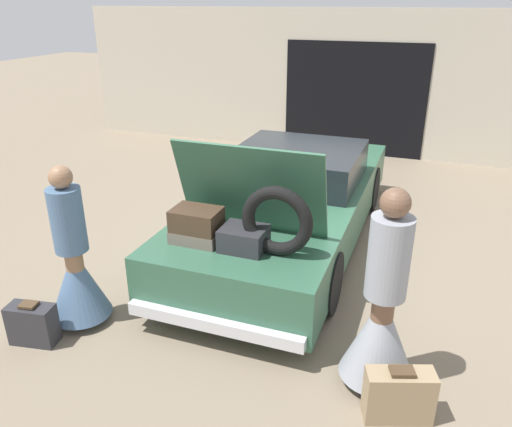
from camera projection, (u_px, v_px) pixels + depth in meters
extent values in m
plane|color=#7F705B|center=(290.00, 240.00, 6.61)|extent=(40.00, 40.00, 0.00)
cube|color=beige|center=(356.00, 84.00, 9.87)|extent=(12.00, 0.12, 2.80)
cube|color=black|center=(354.00, 100.00, 9.92)|extent=(2.80, 0.02, 2.20)
cube|color=#336047|center=(291.00, 207.00, 6.42)|extent=(1.78, 4.73, 0.58)
cube|color=#1E2328|center=(298.00, 164.00, 6.47)|extent=(1.57, 1.51, 0.42)
cylinder|color=black|center=(267.00, 176.00, 8.00)|extent=(0.18, 0.65, 0.65)
cylinder|color=black|center=(371.00, 188.00, 7.48)|extent=(0.18, 0.65, 0.65)
cylinder|color=black|center=(183.00, 256.00, 5.52)|extent=(0.18, 0.65, 0.65)
cylinder|color=black|center=(329.00, 283.00, 5.00)|extent=(0.18, 0.65, 0.65)
cube|color=silver|center=(213.00, 325.00, 4.42)|extent=(1.69, 0.10, 0.12)
cube|color=#336047|center=(250.00, 189.00, 4.86)|extent=(1.51, 0.35, 0.95)
cube|color=#75665B|center=(197.00, 235.00, 4.86)|extent=(0.48, 0.34, 0.12)
cube|color=#2D2D33|center=(244.00, 238.00, 4.69)|extent=(0.42, 0.35, 0.22)
cube|color=#473323|center=(196.00, 219.00, 4.79)|extent=(0.46, 0.33, 0.21)
torus|color=black|center=(277.00, 221.00, 4.49)|extent=(0.67, 0.12, 0.67)
cylinder|color=#997051|center=(78.00, 286.00, 4.82)|extent=(0.17, 0.17, 0.78)
cone|color=slate|center=(78.00, 282.00, 4.81)|extent=(0.58, 0.58, 0.70)
cylinder|color=slate|center=(67.00, 220.00, 4.55)|extent=(0.31, 0.31, 0.62)
sphere|color=#997051|center=(60.00, 177.00, 4.38)|extent=(0.21, 0.21, 0.21)
cylinder|color=brown|center=(379.00, 339.00, 4.02)|extent=(0.18, 0.18, 0.83)
cone|color=#9399A3|center=(380.00, 335.00, 4.00)|extent=(0.61, 0.61, 0.75)
cylinder|color=#9399A3|center=(389.00, 258.00, 3.72)|extent=(0.32, 0.32, 0.66)
sphere|color=brown|center=(395.00, 203.00, 3.55)|extent=(0.23, 0.23, 0.23)
cube|color=#2D2D33|center=(33.00, 324.00, 4.58)|extent=(0.45, 0.27, 0.39)
cube|color=#4C3823|center=(28.00, 305.00, 4.49)|extent=(0.17, 0.14, 0.02)
cube|color=#9E8460|center=(399.00, 395.00, 3.73)|extent=(0.55, 0.36, 0.42)
cube|color=#4C3823|center=(402.00, 371.00, 3.64)|extent=(0.21, 0.17, 0.02)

